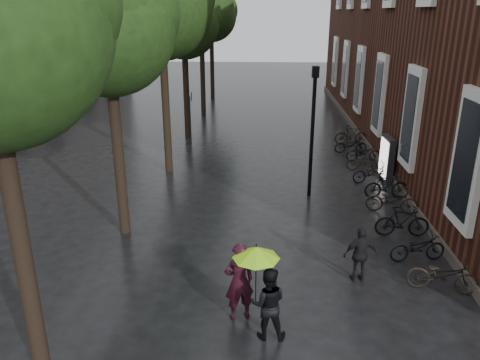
# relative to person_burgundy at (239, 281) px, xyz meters

# --- Properties ---
(brick_building) EXTENTS (10.20, 33.20, 12.00)m
(brick_building) POSITION_rel_person_burgundy_xyz_m (10.72, 16.63, 5.06)
(brick_building) COLOR #38160F
(brick_building) RESTS_ON ground
(street_trees) EXTENTS (4.33, 34.03, 8.91)m
(street_trees) POSITION_rel_person_burgundy_xyz_m (-3.74, 13.08, 5.41)
(street_trees) COLOR black
(street_trees) RESTS_ON ground
(person_burgundy) EXTENTS (0.79, 0.66, 1.86)m
(person_burgundy) POSITION_rel_person_burgundy_xyz_m (0.00, 0.00, 0.00)
(person_burgundy) COLOR black
(person_burgundy) RESTS_ON ground
(person_black) EXTENTS (0.79, 0.62, 1.63)m
(person_black) POSITION_rel_person_burgundy_xyz_m (0.64, -0.62, -0.12)
(person_black) COLOR black
(person_black) RESTS_ON ground
(lime_umbrella) EXTENTS (1.02, 1.02, 1.51)m
(lime_umbrella) POSITION_rel_person_burgundy_xyz_m (0.38, -0.26, 0.87)
(lime_umbrella) COLOR black
(lime_umbrella) RESTS_ON ground
(pedestrian_walking) EXTENTS (0.92, 0.50, 1.49)m
(pedestrian_walking) POSITION_rel_person_burgundy_xyz_m (2.99, 1.73, -0.18)
(pedestrian_walking) COLOR black
(pedestrian_walking) RESTS_ON ground
(parked_bicycles) EXTENTS (1.99, 14.40, 1.04)m
(parked_bicycles) POSITION_rel_person_burgundy_xyz_m (4.89, 8.15, -0.48)
(parked_bicycles) COLOR black
(parked_bicycles) RESTS_ON ground
(ad_lightbox) EXTENTS (0.28, 1.22, 1.84)m
(ad_lightbox) POSITION_rel_person_burgundy_xyz_m (5.45, 9.46, -0.01)
(ad_lightbox) COLOR black
(ad_lightbox) RESTS_ON ground
(lamp_post) EXTENTS (0.25, 0.25, 4.79)m
(lamp_post) POSITION_rel_person_burgundy_xyz_m (2.21, 7.62, 1.98)
(lamp_post) COLOR black
(lamp_post) RESTS_ON ground
(cycle_sign) EXTENTS (0.14, 0.49, 2.69)m
(cycle_sign) POSITION_rel_person_burgundy_xyz_m (-3.38, 14.91, 0.85)
(cycle_sign) COLOR #262628
(cycle_sign) RESTS_ON ground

